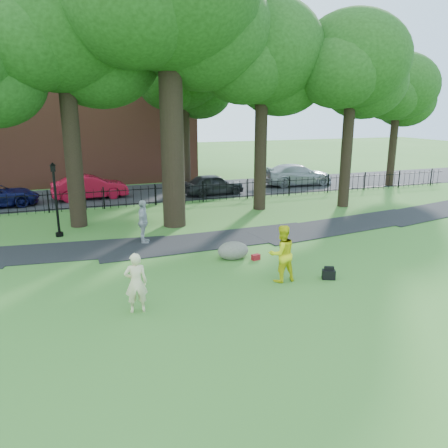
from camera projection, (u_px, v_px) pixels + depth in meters
name	position (u px, v px, depth m)	size (l,w,h in m)	color
ground	(220.00, 274.00, 15.41)	(120.00, 120.00, 0.00)	#397127
footpath	(213.00, 241.00, 19.28)	(36.00, 2.60, 0.03)	black
street	(145.00, 193.00, 29.99)	(80.00, 7.00, 0.02)	black
iron_fence	(155.00, 195.00, 26.19)	(44.00, 0.04, 1.20)	black
brick_building	(74.00, 104.00, 34.45)	(18.00, 8.00, 12.00)	brown
big_tree	(171.00, 4.00, 19.31)	(10.08, 8.61, 14.37)	black
tree_row	(174.00, 55.00, 21.14)	(26.82, 7.96, 12.42)	black
woman	(136.00, 283.00, 12.33)	(0.65, 0.42, 1.77)	beige
man	(282.00, 254.00, 14.53)	(0.95, 0.74, 1.95)	yellow
pedestrian	(143.00, 222.00, 18.69)	(1.11, 0.46, 1.89)	#A3A3A7
boulder	(233.00, 249.00, 16.95)	(1.23, 0.92, 0.72)	#635E53
lamppost	(56.00, 201.00, 19.51)	(0.33, 0.33, 3.37)	black
backpack	(329.00, 274.00, 14.90)	(0.43, 0.27, 0.33)	black
red_bag	(256.00, 257.00, 16.80)	(0.32, 0.20, 0.22)	maroon
red_sedan	(90.00, 187.00, 27.98)	(1.63, 4.68, 1.54)	#A90D26
grey_car	(213.00, 184.00, 29.39)	(1.66, 4.14, 1.41)	#232326
silver_car	(297.00, 175.00, 33.02)	(2.22, 5.47, 1.59)	#9B9FA4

